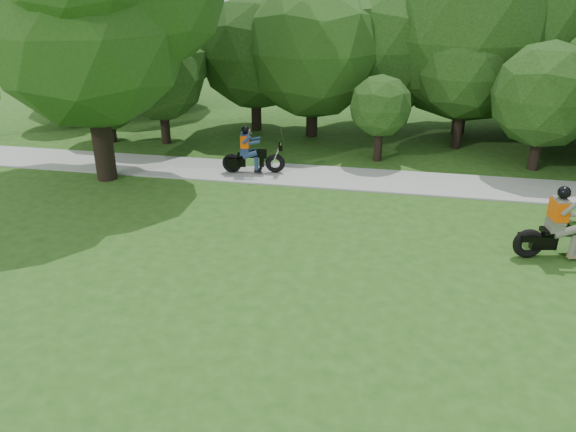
{
  "coord_description": "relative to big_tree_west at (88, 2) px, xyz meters",
  "views": [
    {
      "loc": [
        -0.85,
        -10.4,
        6.87
      ],
      "look_at": [
        -3.32,
        2.54,
        0.92
      ],
      "focal_mm": 35.0,
      "sensor_mm": 36.0,
      "label": 1
    }
  ],
  "objects": [
    {
      "name": "tree_line",
      "position": [
        13.6,
        7.83,
        -2.03
      ],
      "size": [
        40.22,
        11.82,
        7.89
      ],
      "color": "black",
      "rests_on": "ground"
    },
    {
      "name": "ground",
      "position": [
        10.54,
        -6.85,
        -5.76
      ],
      "size": [
        100.0,
        100.0,
        0.0
      ],
      "primitive_type": "plane",
      "color": "#255017",
      "rests_on": "ground"
    },
    {
      "name": "chopper_motorcycle",
      "position": [
        14.11,
        -3.52,
        -5.04
      ],
      "size": [
        2.7,
        0.99,
        1.94
      ],
      "rotation": [
        0.0,
        0.0,
        0.2
      ],
      "color": "black",
      "rests_on": "ground"
    },
    {
      "name": "big_tree_west",
      "position": [
        0.0,
        0.0,
        0.0
      ],
      "size": [
        8.64,
        6.56,
        9.96
      ],
      "color": "black",
      "rests_on": "ground"
    },
    {
      "name": "touring_motorcycle",
      "position": [
        4.82,
        1.03,
        -5.08
      ],
      "size": [
        2.23,
        0.93,
        1.71
      ],
      "rotation": [
        0.0,
        0.0,
        0.18
      ],
      "color": "black",
      "rests_on": "walkway"
    },
    {
      "name": "walkway",
      "position": [
        10.54,
        1.15,
        -5.73
      ],
      "size": [
        60.0,
        2.2,
        0.06
      ],
      "primitive_type": "cube",
      "color": "#9E9E98",
      "rests_on": "ground"
    }
  ]
}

